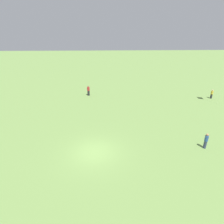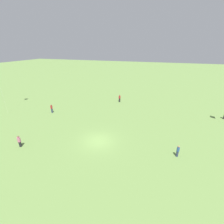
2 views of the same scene
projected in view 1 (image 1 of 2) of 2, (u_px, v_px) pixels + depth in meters
ground_plane at (95, 152)px, 16.23m from camera, size 240.00×240.00×0.00m
person_0 at (88, 91)px, 31.25m from camera, size 0.57×0.57×1.79m
person_1 at (212, 94)px, 29.85m from camera, size 0.53×0.53×1.56m
person_3 at (206, 141)px, 16.52m from camera, size 0.34×0.34×1.60m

